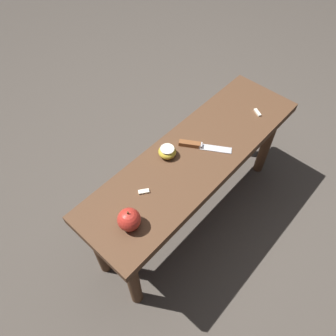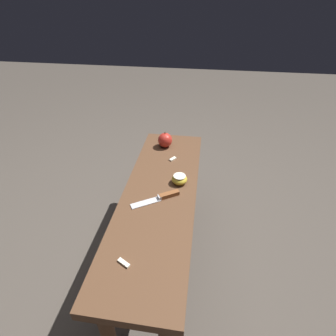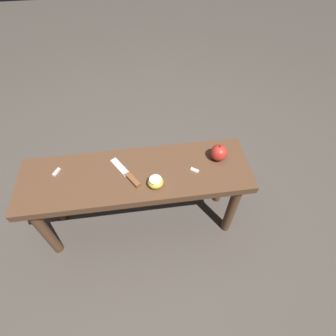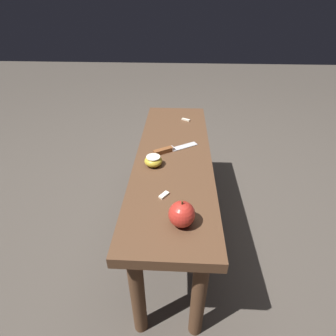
{
  "view_description": "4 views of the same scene",
  "coord_description": "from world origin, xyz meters",
  "px_view_note": "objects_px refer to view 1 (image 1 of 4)",
  "views": [
    {
      "loc": [
        0.72,
        0.5,
        1.53
      ],
      "look_at": [
        0.15,
        -0.02,
        0.52
      ],
      "focal_mm": 35.0,
      "sensor_mm": 36.0,
      "label": 1
    },
    {
      "loc": [
        -0.88,
        -0.17,
        1.27
      ],
      "look_at": [
        0.15,
        -0.02,
        0.52
      ],
      "focal_mm": 28.0,
      "sensor_mm": 36.0,
      "label": 2
    },
    {
      "loc": [
        0.05,
        -0.79,
        1.47
      ],
      "look_at": [
        0.15,
        -0.02,
        0.52
      ],
      "focal_mm": 28.0,
      "sensor_mm": 36.0,
      "label": 3
    },
    {
      "loc": [
        0.99,
        0.03,
        1.1
      ],
      "look_at": [
        0.15,
        -0.02,
        0.52
      ],
      "focal_mm": 28.0,
      "sensor_mm": 36.0,
      "label": 4
    }
  ],
  "objects_px": {
    "apple_whole": "(129,220)",
    "apple_cut": "(167,152)",
    "wooden_bench": "(195,165)",
    "knife": "(197,145)"
  },
  "relations": [
    {
      "from": "wooden_bench",
      "to": "apple_whole",
      "type": "distance_m",
      "value": 0.43
    },
    {
      "from": "apple_whole",
      "to": "apple_cut",
      "type": "bearing_deg",
      "value": -159.89
    },
    {
      "from": "apple_whole",
      "to": "apple_cut",
      "type": "relative_size",
      "value": 1.26
    },
    {
      "from": "wooden_bench",
      "to": "apple_whole",
      "type": "height_order",
      "value": "apple_whole"
    },
    {
      "from": "wooden_bench",
      "to": "knife",
      "type": "relative_size",
      "value": 5.48
    },
    {
      "from": "apple_whole",
      "to": "apple_cut",
      "type": "height_order",
      "value": "apple_whole"
    },
    {
      "from": "apple_whole",
      "to": "apple_cut",
      "type": "distance_m",
      "value": 0.35
    },
    {
      "from": "wooden_bench",
      "to": "apple_cut",
      "type": "distance_m",
      "value": 0.16
    },
    {
      "from": "apple_cut",
      "to": "knife",
      "type": "bearing_deg",
      "value": 152.79
    },
    {
      "from": "wooden_bench",
      "to": "apple_whole",
      "type": "bearing_deg",
      "value": 5.26
    }
  ]
}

